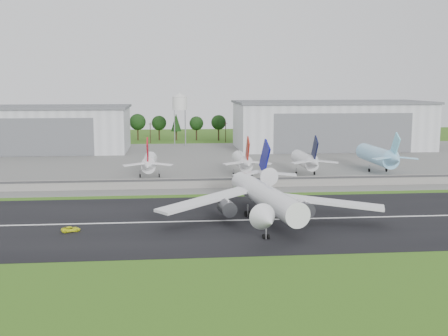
{
  "coord_description": "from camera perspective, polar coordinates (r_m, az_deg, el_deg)",
  "views": [
    {
      "loc": [
        -10.1,
        -127.53,
        34.38
      ],
      "look_at": [
        5.83,
        40.0,
        9.0
      ],
      "focal_mm": 45.0,
      "sensor_mm": 36.0,
      "label": 1
    }
  ],
  "objects": [
    {
      "name": "runway",
      "position": [
        142.11,
        -1.2,
        -5.4
      ],
      "size": [
        320.0,
        60.0,
        0.1
      ],
      "primitive_type": "cube",
      "color": "black",
      "rests_on": "ground"
    },
    {
      "name": "parked_jet_navy",
      "position": [
        212.12,
        8.39,
        0.77
      ],
      "size": [
        7.36,
        31.29,
        16.41
      ],
      "color": "silver",
      "rests_on": "ground"
    },
    {
      "name": "utility_poles",
      "position": [
        329.49,
        -3.65,
        2.57
      ],
      "size": [
        230.0,
        3.0,
        12.0
      ],
      "primitive_type": null,
      "color": "black",
      "rests_on": "ground"
    },
    {
      "name": "apron",
      "position": [
        250.11,
        -3.07,
        0.67
      ],
      "size": [
        320.0,
        150.0,
        0.1
      ],
      "primitive_type": "cube",
      "color": "slate",
      "rests_on": "ground"
    },
    {
      "name": "treeline",
      "position": [
        344.4,
        -3.73,
        2.83
      ],
      "size": [
        320.0,
        16.0,
        22.0
      ],
      "primitive_type": null,
      "color": "black",
      "rests_on": "ground"
    },
    {
      "name": "hangar_east",
      "position": [
        305.36,
        10.8,
        4.34
      ],
      "size": [
        102.0,
        47.0,
        25.2
      ],
      "color": "silver",
      "rests_on": "ground"
    },
    {
      "name": "ground",
      "position": [
        132.47,
        -0.88,
        -6.47
      ],
      "size": [
        600.0,
        600.0,
        0.0
      ],
      "primitive_type": "plane",
      "color": "#2F5915",
      "rests_on": "ground"
    },
    {
      "name": "water_tower",
      "position": [
        312.73,
        -4.53,
        6.75
      ],
      "size": [
        8.4,
        8.4,
        29.4
      ],
      "color": "#99999E",
      "rests_on": "ground"
    },
    {
      "name": "parked_jet_red_b",
      "position": [
        207.72,
        1.96,
        0.68
      ],
      "size": [
        7.36,
        31.29,
        16.35
      ],
      "color": "white",
      "rests_on": "ground"
    },
    {
      "name": "main_airliner",
      "position": [
        142.2,
        4.22,
        -3.41
      ],
      "size": [
        56.58,
        59.16,
        18.17
      ],
      "rotation": [
        0.0,
        0.0,
        3.3
      ],
      "color": "white",
      "rests_on": "runway"
    },
    {
      "name": "parked_jet_skyblue",
      "position": [
        225.88,
        15.54,
        1.19
      ],
      "size": [
        7.36,
        37.29,
        17.13
      ],
      "color": "#92D6FD",
      "rests_on": "ground"
    },
    {
      "name": "runway_centerline",
      "position": [
        142.1,
        -1.2,
        -5.38
      ],
      "size": [
        220.0,
        1.0,
        0.02
      ],
      "primitive_type": "cube",
      "color": "white",
      "rests_on": "runway"
    },
    {
      "name": "parked_jet_red_a",
      "position": [
        206.17,
        -7.61,
        0.55
      ],
      "size": [
        7.36,
        31.29,
        16.33
      ],
      "color": "white",
      "rests_on": "ground"
    },
    {
      "name": "blast_fence",
      "position": [
        185.68,
        -2.23,
        -1.53
      ],
      "size": [
        240.0,
        0.61,
        3.5
      ],
      "color": "gray",
      "rests_on": "ground"
    },
    {
      "name": "hangar_west",
      "position": [
        301.55,
        -18.86,
        3.79
      ],
      "size": [
        97.0,
        44.0,
        23.2
      ],
      "color": "silver",
      "rests_on": "ground"
    },
    {
      "name": "ground_vehicle",
      "position": [
        136.55,
        -15.3,
        -6.01
      ],
      "size": [
        4.78,
        3.46,
        1.21
      ],
      "primitive_type": "imported",
      "rotation": [
        0.0,
        0.0,
        1.94
      ],
      "color": "yellow",
      "rests_on": "runway"
    }
  ]
}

